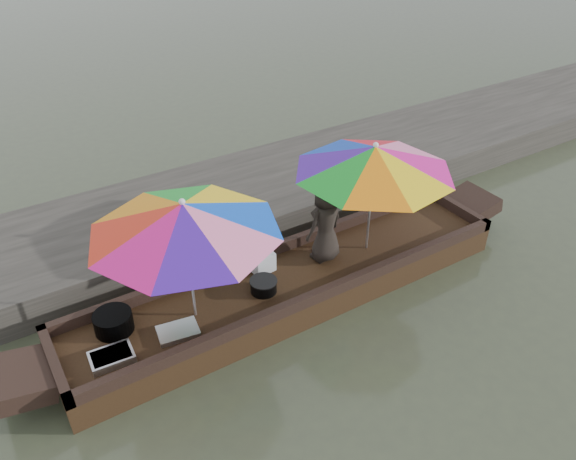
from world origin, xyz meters
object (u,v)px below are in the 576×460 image
tray_scallop (178,332)px  charcoal_grill (264,286)px  cooking_pot (113,322)px  umbrella_bow (189,261)px  boat_hull (292,287)px  vendor (325,223)px  tray_crayfish (112,357)px  umbrella_stern (371,198)px  supply_bag (262,262)px

tray_scallop → charcoal_grill: bearing=6.2°
cooking_pot → umbrella_bow: 1.12m
umbrella_bow → tray_scallop: bearing=-147.7°
tray_scallop → charcoal_grill: (1.17, 0.13, 0.05)m
boat_hull → charcoal_grill: charcoal_grill is taller
tray_scallop → umbrella_bow: (0.29, 0.18, 0.74)m
vendor → tray_scallop: bearing=-1.4°
cooking_pot → tray_scallop: cooking_pot is taller
cooking_pot → tray_crayfish: bearing=-111.1°
tray_scallop → umbrella_bow: 0.82m
tray_scallop → boat_hull: bearing=6.5°
cooking_pot → tray_scallop: size_ratio=0.96×
vendor → umbrella_stern: 0.67m
cooking_pot → umbrella_stern: bearing=-4.3°
boat_hull → cooking_pot: cooking_pot is taller
vendor → umbrella_stern: umbrella_stern is taller
charcoal_grill → umbrella_bow: 1.13m
boat_hull → tray_scallop: (-1.62, -0.18, 0.21)m
tray_crayfish → charcoal_grill: size_ratio=1.40×
charcoal_grill → umbrella_stern: (1.65, 0.06, 0.70)m
boat_hull → tray_crayfish: bearing=-175.5°
supply_bag → umbrella_stern: umbrella_stern is taller
boat_hull → umbrella_bow: (-1.33, 0.00, 0.95)m
supply_bag → umbrella_stern: (1.45, -0.31, 0.65)m
tray_scallop → umbrella_stern: umbrella_stern is taller
tray_crayfish → umbrella_bow: 1.28m
tray_crayfish → vendor: size_ratio=0.41×
cooking_pot → supply_bag: supply_bag is taller
supply_bag → charcoal_grill: bearing=-118.3°
tray_crayfish → tray_scallop: (0.75, 0.00, -0.01)m
supply_bag → vendor: vendor is taller
charcoal_grill → vendor: bearing=9.7°
tray_crayfish → umbrella_bow: size_ratio=0.21×
tray_scallop → supply_bag: 1.47m
cooking_pot → umbrella_bow: bearing=-16.2°
cooking_pot → supply_bag: size_ratio=1.54×
tray_crayfish → supply_bag: 2.18m
boat_hull → tray_scallop: 1.65m
tray_crayfish → supply_bag: supply_bag is taller
charcoal_grill → umbrella_stern: bearing=2.0°
umbrella_stern → tray_scallop: bearing=-176.3°
vendor → charcoal_grill: bearing=0.4°
tray_crayfish → supply_bag: size_ratio=1.60×
cooking_pot → charcoal_grill: size_ratio=1.35×
tray_crayfish → charcoal_grill: charcoal_grill is taller
cooking_pot → tray_crayfish: (-0.17, -0.44, -0.07)m
boat_hull → umbrella_bow: size_ratio=2.82×
cooking_pot → vendor: (2.78, -0.13, 0.44)m
supply_bag → vendor: size_ratio=0.25×
boat_hull → vendor: (0.58, 0.12, 0.72)m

